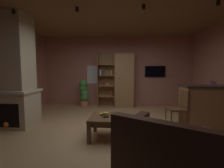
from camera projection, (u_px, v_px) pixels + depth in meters
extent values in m
cube|color=tan|center=(111.00, 131.00, 3.46)|extent=(5.90, 5.40, 0.02)
cube|color=#AD7060|center=(117.00, 71.00, 6.06)|extent=(6.02, 0.06, 2.74)
cube|color=brown|center=(110.00, 7.00, 3.23)|extent=(5.90, 5.40, 0.02)
cube|color=white|center=(95.00, 75.00, 6.11)|extent=(0.64, 0.01, 0.72)
cube|color=#BCAD8E|center=(17.00, 109.00, 3.77)|extent=(0.91, 0.69, 0.85)
cube|color=#BCAD8E|center=(14.00, 54.00, 3.65)|extent=(0.77, 0.59, 1.89)
cube|color=beige|center=(16.00, 91.00, 3.73)|extent=(0.99, 0.77, 0.06)
cube|color=black|center=(7.00, 115.00, 3.46)|extent=(0.64, 0.08, 0.55)
sphere|color=orange|center=(7.00, 124.00, 3.47)|extent=(0.14, 0.14, 0.14)
cube|color=#997047|center=(124.00, 81.00, 5.78)|extent=(0.73, 0.38, 2.04)
cube|color=#997047|center=(107.00, 80.00, 6.02)|extent=(0.67, 0.02, 2.04)
cube|color=#997047|center=(98.00, 80.00, 5.86)|extent=(0.02, 0.38, 2.04)
sphere|color=black|center=(119.00, 78.00, 5.58)|extent=(0.04, 0.04, 0.04)
cube|color=#997047|center=(106.00, 106.00, 5.92)|extent=(0.67, 0.38, 0.02)
cube|color=#997047|center=(106.00, 96.00, 5.89)|extent=(0.67, 0.38, 0.02)
cube|color=#997047|center=(106.00, 86.00, 5.85)|extent=(0.67, 0.38, 0.02)
cube|color=#997047|center=(106.00, 75.00, 5.82)|extent=(0.67, 0.38, 0.02)
cube|color=#997047|center=(106.00, 65.00, 5.79)|extent=(0.67, 0.38, 0.02)
cube|color=#2D4C8C|center=(102.00, 72.00, 5.77)|extent=(0.04, 0.23, 0.20)
cube|color=#B22D2D|center=(103.00, 83.00, 5.80)|extent=(0.04, 0.23, 0.17)
cube|color=gold|center=(112.00, 73.00, 5.74)|extent=(0.04, 0.23, 0.19)
cube|color=#B22D2D|center=(112.00, 93.00, 5.80)|extent=(0.05, 0.23, 0.20)
cube|color=beige|center=(101.00, 72.00, 5.77)|extent=(0.04, 0.23, 0.20)
sphere|color=beige|center=(107.00, 84.00, 5.85)|extent=(0.10, 0.10, 0.10)
cube|color=#997047|center=(213.00, 107.00, 3.67)|extent=(1.45, 0.57, 0.99)
cube|color=#2D2826|center=(214.00, 86.00, 3.63)|extent=(1.51, 0.63, 0.04)
cube|color=#995972|center=(213.00, 83.00, 3.61)|extent=(0.15, 0.15, 0.11)
cube|color=#382116|center=(188.00, 166.00, 1.81)|extent=(1.88, 1.63, 0.42)
cube|color=#382116|center=(184.00, 147.00, 1.44)|extent=(1.49, 0.92, 0.42)
cube|color=#382116|center=(133.00, 141.00, 2.22)|extent=(0.60, 0.90, 0.67)
cube|color=brown|center=(215.00, 153.00, 1.45)|extent=(0.45, 0.39, 0.43)
cube|color=tan|center=(165.00, 135.00, 1.89)|extent=(0.43, 0.45, 0.34)
cube|color=olive|center=(148.00, 135.00, 1.84)|extent=(0.45, 0.25, 0.41)
cube|color=olive|center=(206.00, 149.00, 1.59)|extent=(0.42, 0.44, 0.35)
cube|color=olive|center=(222.00, 147.00, 1.59)|extent=(0.40, 0.40, 0.32)
cube|color=brown|center=(105.00, 117.00, 3.07)|extent=(0.61, 0.68, 0.05)
cube|color=brown|center=(105.00, 121.00, 3.07)|extent=(0.55, 0.61, 0.08)
cube|color=brown|center=(89.00, 134.00, 2.81)|extent=(0.07, 0.07, 0.40)
cube|color=brown|center=(117.00, 134.00, 2.77)|extent=(0.07, 0.07, 0.40)
cube|color=brown|center=(95.00, 123.00, 3.40)|extent=(0.07, 0.07, 0.40)
cube|color=brown|center=(118.00, 123.00, 3.36)|extent=(0.07, 0.07, 0.40)
cube|color=black|center=(106.00, 116.00, 3.01)|extent=(0.14, 0.12, 0.02)
cube|color=gold|center=(103.00, 114.00, 3.13)|extent=(0.14, 0.11, 0.02)
cube|color=gold|center=(106.00, 113.00, 3.11)|extent=(0.13, 0.12, 0.02)
cube|color=brown|center=(176.00, 109.00, 3.62)|extent=(0.45, 0.45, 0.04)
cube|color=brown|center=(184.00, 99.00, 3.60)|extent=(0.07, 0.40, 0.44)
cylinder|color=brown|center=(166.00, 116.00, 3.82)|extent=(0.04, 0.04, 0.46)
cylinder|color=brown|center=(171.00, 121.00, 3.46)|extent=(0.04, 0.04, 0.46)
cylinder|color=brown|center=(180.00, 116.00, 3.82)|extent=(0.04, 0.04, 0.46)
cylinder|color=brown|center=(187.00, 121.00, 3.46)|extent=(0.04, 0.04, 0.46)
cylinder|color=#B77051|center=(84.00, 104.00, 5.84)|extent=(0.30, 0.30, 0.24)
sphere|color=#3D7F3D|center=(85.00, 97.00, 5.85)|extent=(0.34, 0.34, 0.34)
sphere|color=#3D7F3D|center=(84.00, 93.00, 5.83)|extent=(0.31, 0.31, 0.31)
sphere|color=#3D7F3D|center=(83.00, 88.00, 5.80)|extent=(0.32, 0.32, 0.32)
sphere|color=#3D7F3D|center=(83.00, 84.00, 5.76)|extent=(0.32, 0.32, 0.32)
cube|color=black|center=(155.00, 72.00, 5.87)|extent=(0.79, 0.05, 0.44)
cube|color=black|center=(155.00, 72.00, 5.84)|extent=(0.75, 0.01, 0.40)
cylinder|color=black|center=(14.00, 12.00, 3.27)|extent=(0.07, 0.07, 0.09)
cylinder|color=black|center=(77.00, 9.00, 3.15)|extent=(0.07, 0.07, 0.09)
cylinder|color=black|center=(144.00, 7.00, 3.03)|extent=(0.07, 0.07, 0.09)
cylinder|color=black|center=(218.00, 3.00, 2.86)|extent=(0.07, 0.07, 0.09)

